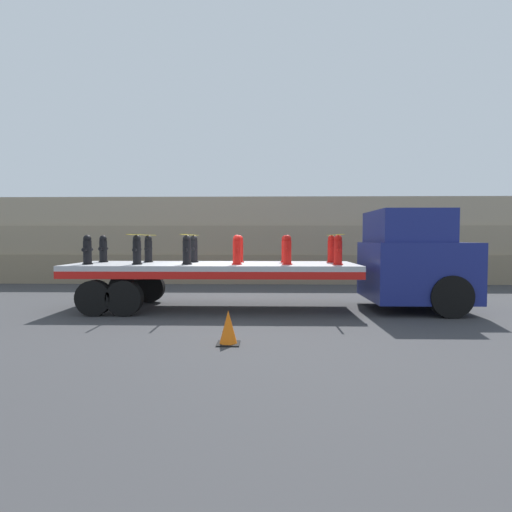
{
  "coord_description": "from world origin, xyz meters",
  "views": [
    {
      "loc": [
        1.49,
        -11.66,
        2.06
      ],
      "look_at": [
        1.23,
        0.0,
        1.56
      ],
      "focal_mm": 28.0,
      "sensor_mm": 36.0,
      "label": 1
    }
  ],
  "objects_px": {
    "fire_hydrant_red_far_3": "(239,249)",
    "fire_hydrant_red_far_4": "(285,249)",
    "fire_hydrant_black_far_0": "(103,249)",
    "fire_hydrant_black_far_2": "(194,249)",
    "fire_hydrant_black_near_0": "(87,250)",
    "fire_hydrant_red_near_3": "(237,250)",
    "traffic_cone": "(228,328)",
    "fire_hydrant_black_near_2": "(187,250)",
    "fire_hydrant_red_near_4": "(287,250)",
    "flatbed_trailer": "(192,273)",
    "fire_hydrant_red_near_5": "(338,250)",
    "fire_hydrant_black_near_1": "(137,250)",
    "fire_hydrant_red_far_5": "(331,249)",
    "fire_hydrant_black_far_1": "(148,249)",
    "truck_cab": "(417,260)"
  },
  "relations": [
    {
      "from": "fire_hydrant_red_far_3",
      "to": "fire_hydrant_red_far_4",
      "type": "relative_size",
      "value": 1.0
    },
    {
      "from": "fire_hydrant_black_far_0",
      "to": "fire_hydrant_black_far_2",
      "type": "height_order",
      "value": "same"
    },
    {
      "from": "fire_hydrant_black_near_0",
      "to": "fire_hydrant_red_far_4",
      "type": "height_order",
      "value": "same"
    },
    {
      "from": "fire_hydrant_red_near_3",
      "to": "traffic_cone",
      "type": "bearing_deg",
      "value": -88.81
    },
    {
      "from": "fire_hydrant_red_far_3",
      "to": "fire_hydrant_red_near_3",
      "type": "bearing_deg",
      "value": -90.0
    },
    {
      "from": "fire_hydrant_black_near_2",
      "to": "fire_hydrant_red_near_4",
      "type": "distance_m",
      "value": 2.81
    },
    {
      "from": "flatbed_trailer",
      "to": "fire_hydrant_red_near_5",
      "type": "bearing_deg",
      "value": -7.48
    },
    {
      "from": "fire_hydrant_black_near_1",
      "to": "fire_hydrant_black_near_2",
      "type": "height_order",
      "value": "same"
    },
    {
      "from": "fire_hydrant_red_far_3",
      "to": "fire_hydrant_black_near_0",
      "type": "bearing_deg",
      "value": -165.39
    },
    {
      "from": "fire_hydrant_red_far_3",
      "to": "fire_hydrant_red_far_5",
      "type": "distance_m",
      "value": 2.81
    },
    {
      "from": "fire_hydrant_black_far_0",
      "to": "fire_hydrant_black_near_1",
      "type": "xyz_separation_m",
      "value": [
        1.41,
        -1.1,
        0.0
      ]
    },
    {
      "from": "flatbed_trailer",
      "to": "fire_hydrant_black_near_0",
      "type": "xyz_separation_m",
      "value": [
        -2.84,
        -0.55,
        0.69
      ]
    },
    {
      "from": "fire_hydrant_black_near_0",
      "to": "traffic_cone",
      "type": "bearing_deg",
      "value": -38.43
    },
    {
      "from": "fire_hydrant_black_near_1",
      "to": "fire_hydrant_red_near_3",
      "type": "bearing_deg",
      "value": 0.0
    },
    {
      "from": "fire_hydrant_black_near_2",
      "to": "fire_hydrant_red_near_3",
      "type": "height_order",
      "value": "same"
    },
    {
      "from": "fire_hydrant_black_near_2",
      "to": "fire_hydrant_red_near_5",
      "type": "distance_m",
      "value": 4.22
    },
    {
      "from": "fire_hydrant_black_far_1",
      "to": "fire_hydrant_red_far_4",
      "type": "distance_m",
      "value": 4.22
    },
    {
      "from": "fire_hydrant_black_near_2",
      "to": "fire_hydrant_red_far_4",
      "type": "relative_size",
      "value": 1.0
    },
    {
      "from": "fire_hydrant_black_near_2",
      "to": "fire_hydrant_red_near_3",
      "type": "distance_m",
      "value": 1.41
    },
    {
      "from": "fire_hydrant_black_far_1",
      "to": "fire_hydrant_red_far_4",
      "type": "bearing_deg",
      "value": 0.0
    },
    {
      "from": "fire_hydrant_black_near_1",
      "to": "fire_hydrant_red_near_3",
      "type": "xyz_separation_m",
      "value": [
        2.81,
        0.0,
        0.0
      ]
    },
    {
      "from": "fire_hydrant_black_near_0",
      "to": "fire_hydrant_red_far_3",
      "type": "distance_m",
      "value": 4.36
    },
    {
      "from": "fire_hydrant_red_far_5",
      "to": "flatbed_trailer",
      "type": "bearing_deg",
      "value": -172.52
    },
    {
      "from": "fire_hydrant_black_far_2",
      "to": "traffic_cone",
      "type": "height_order",
      "value": "fire_hydrant_black_far_2"
    },
    {
      "from": "fire_hydrant_red_near_5",
      "to": "traffic_cone",
      "type": "xyz_separation_m",
      "value": [
        -2.74,
        -3.41,
        -1.42
      ]
    },
    {
      "from": "fire_hydrant_red_near_3",
      "to": "flatbed_trailer",
      "type": "bearing_deg",
      "value": 158.21
    },
    {
      "from": "truck_cab",
      "to": "fire_hydrant_black_far_2",
      "type": "height_order",
      "value": "truck_cab"
    },
    {
      "from": "truck_cab",
      "to": "fire_hydrant_black_near_2",
      "type": "height_order",
      "value": "truck_cab"
    },
    {
      "from": "fire_hydrant_black_far_0",
      "to": "fire_hydrant_red_near_3",
      "type": "bearing_deg",
      "value": -14.61
    },
    {
      "from": "fire_hydrant_black_far_1",
      "to": "fire_hydrant_red_near_3",
      "type": "distance_m",
      "value": 3.02
    },
    {
      "from": "fire_hydrant_black_far_1",
      "to": "fire_hydrant_red_far_3",
      "type": "height_order",
      "value": "same"
    },
    {
      "from": "fire_hydrant_red_far_3",
      "to": "traffic_cone",
      "type": "bearing_deg",
      "value": -89.1
    },
    {
      "from": "traffic_cone",
      "to": "fire_hydrant_red_far_3",
      "type": "bearing_deg",
      "value": 90.9
    },
    {
      "from": "fire_hydrant_red_near_3",
      "to": "fire_hydrant_red_near_4",
      "type": "height_order",
      "value": "same"
    },
    {
      "from": "fire_hydrant_black_far_0",
      "to": "fire_hydrant_red_near_4",
      "type": "distance_m",
      "value": 5.73
    },
    {
      "from": "fire_hydrant_black_far_1",
      "to": "fire_hydrant_red_near_5",
      "type": "xyz_separation_m",
      "value": [
        5.63,
        -1.1,
        0.0
      ]
    },
    {
      "from": "fire_hydrant_black_near_1",
      "to": "fire_hydrant_red_far_4",
      "type": "xyz_separation_m",
      "value": [
        4.22,
        1.1,
        0.0
      ]
    },
    {
      "from": "flatbed_trailer",
      "to": "fire_hydrant_red_far_3",
      "type": "distance_m",
      "value": 1.63
    },
    {
      "from": "fire_hydrant_red_near_5",
      "to": "fire_hydrant_red_far_5",
      "type": "distance_m",
      "value": 1.1
    },
    {
      "from": "traffic_cone",
      "to": "fire_hydrant_black_near_0",
      "type": "bearing_deg",
      "value": 141.57
    },
    {
      "from": "fire_hydrant_red_near_3",
      "to": "fire_hydrant_red_far_4",
      "type": "height_order",
      "value": "same"
    },
    {
      "from": "fire_hydrant_red_far_3",
      "to": "fire_hydrant_red_near_4",
      "type": "bearing_deg",
      "value": -38.02
    },
    {
      "from": "fire_hydrant_black_far_2",
      "to": "fire_hydrant_red_far_3",
      "type": "distance_m",
      "value": 1.41
    },
    {
      "from": "truck_cab",
      "to": "fire_hydrant_red_near_3",
      "type": "relative_size",
      "value": 3.45
    },
    {
      "from": "fire_hydrant_red_near_5",
      "to": "traffic_cone",
      "type": "distance_m",
      "value": 4.6
    },
    {
      "from": "fire_hydrant_black_near_2",
      "to": "traffic_cone",
      "type": "bearing_deg",
      "value": -66.54
    },
    {
      "from": "fire_hydrant_black_near_1",
      "to": "fire_hydrant_black_far_2",
      "type": "bearing_deg",
      "value": 38.02
    },
    {
      "from": "fire_hydrant_black_near_0",
      "to": "fire_hydrant_red_far_3",
      "type": "height_order",
      "value": "same"
    },
    {
      "from": "fire_hydrant_black_near_0",
      "to": "fire_hydrant_black_far_0",
      "type": "height_order",
      "value": "same"
    },
    {
      "from": "fire_hydrant_black_near_0",
      "to": "fire_hydrant_red_far_5",
      "type": "xyz_separation_m",
      "value": [
        7.03,
        1.1,
        0.0
      ]
    }
  ]
}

